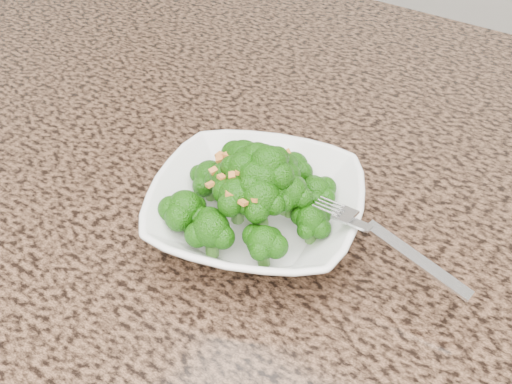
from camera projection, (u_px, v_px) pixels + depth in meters
The scene contains 5 objects.
granite_counter at pixel (316, 209), 0.70m from camera, with size 1.64×1.04×0.03m, color brown.
bowl at pixel (256, 211), 0.64m from camera, with size 0.21×0.21×0.05m, color white.
broccoli_pile at pixel (256, 164), 0.60m from camera, with size 0.18×0.18×0.06m, color #1B5B0A, non-canonical shape.
garlic_topping at pixel (256, 133), 0.58m from camera, with size 0.11×0.11×0.01m, color orange, non-canonical shape.
fork at pixel (364, 227), 0.57m from camera, with size 0.17×0.03×0.01m, color silver, non-canonical shape.
Camera 1 is at (0.25, -0.17, 1.34)m, focal length 45.00 mm.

